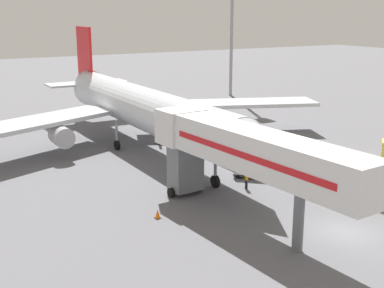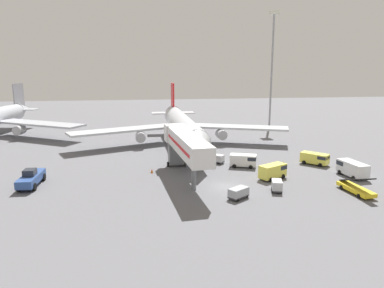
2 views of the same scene
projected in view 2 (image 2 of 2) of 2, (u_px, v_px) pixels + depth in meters
The scene contains 16 objects.
ground_plane at pixel (226, 187), 51.52m from camera, with size 300.00×300.00×0.00m, color slate.
airplane_at_gate at pixel (182, 125), 77.16m from camera, with size 48.12×46.52×12.89m.
jet_bridge at pixel (185, 144), 54.71m from camera, with size 4.85×20.67×7.17m.
pushback_tug at pixel (31, 178), 51.68m from camera, with size 2.70×7.19×2.56m.
belt_loader_truck at pixel (356, 188), 48.73m from camera, with size 2.28×6.16×2.99m.
service_van_near_left at pixel (273, 171), 55.08m from camera, with size 4.81×3.71×2.23m.
service_van_far_center at pixel (315, 158), 63.14m from camera, with size 4.52×4.79×2.04m.
service_van_outer_left at pixel (244, 160), 61.61m from camera, with size 4.88×3.52×2.17m.
service_van_outer_right at pixel (352, 168), 56.21m from camera, with size 2.73×5.51×2.36m.
baggage_cart_near_right at pixel (277, 185), 49.39m from camera, with size 1.92×2.55×1.56m.
baggage_cart_mid_right at pixel (239, 193), 46.70m from camera, with size 3.05×2.72×1.44m.
baggage_cart_mid_left at pixel (216, 158), 64.39m from camera, with size 2.93×2.84×1.53m.
ground_crew_worker_foreground at pixel (207, 162), 61.63m from camera, with size 0.34×0.34×1.70m.
ground_crew_worker_midground at pixel (283, 167), 58.60m from camera, with size 0.39×0.39×1.78m.
safety_cone_alpha at pixel (152, 171), 58.33m from camera, with size 0.45×0.45×0.69m.
apron_light_mast at pixel (273, 50), 103.32m from camera, with size 2.40×2.40×32.41m.
Camera 2 is at (-12.39, -47.84, 16.54)m, focal length 33.77 mm.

